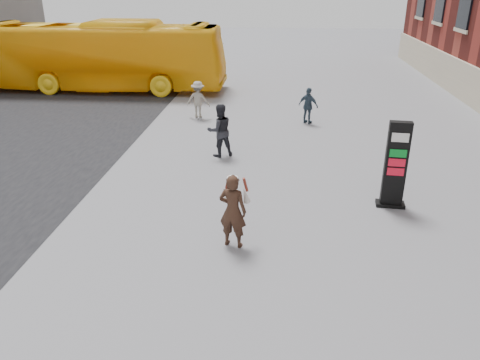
# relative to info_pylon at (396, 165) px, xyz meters

# --- Properties ---
(ground) EXTENTS (100.00, 100.00, 0.00)m
(ground) POSITION_rel_info_pylon_xyz_m (-3.40, -1.80, -1.17)
(ground) COLOR #9E9EA3
(info_pylon) EXTENTS (0.78, 0.44, 2.34)m
(info_pylon) POSITION_rel_info_pylon_xyz_m (0.00, 0.00, 0.00)
(info_pylon) COLOR black
(info_pylon) RESTS_ON ground
(woman) EXTENTS (0.77, 0.72, 1.74)m
(woman) POSITION_rel_info_pylon_xyz_m (-4.01, -2.35, -0.27)
(woman) COLOR black
(woman) RESTS_ON ground
(bus) EXTENTS (13.00, 3.06, 3.62)m
(bus) POSITION_rel_info_pylon_xyz_m (-12.54, 13.11, 0.64)
(bus) COLOR yellow
(bus) RESTS_ON road
(pedestrian_a) EXTENTS (1.08, 0.99, 1.81)m
(pedestrian_a) POSITION_rel_info_pylon_xyz_m (-5.04, 3.44, -0.27)
(pedestrian_a) COLOR #25262B
(pedestrian_a) RESTS_ON ground
(pedestrian_b) EXTENTS (1.09, 0.72, 1.58)m
(pedestrian_b) POSITION_rel_info_pylon_xyz_m (-6.57, 8.13, -0.38)
(pedestrian_b) COLOR gray
(pedestrian_b) RESTS_ON ground
(pedestrian_c) EXTENTS (0.94, 0.76, 1.50)m
(pedestrian_c) POSITION_rel_info_pylon_xyz_m (-1.86, 7.63, -0.42)
(pedestrian_c) COLOR #334553
(pedestrian_c) RESTS_ON ground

